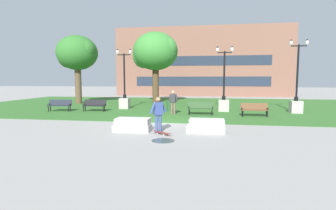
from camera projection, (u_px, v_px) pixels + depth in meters
ground_plane at (158, 123)px, 15.29m from camera, size 140.00×140.00×0.00m
grass_lawn at (178, 106)px, 25.12m from camera, size 40.00×20.00×0.02m
concrete_block_center at (133, 125)px, 12.86m from camera, size 1.80×0.90×0.64m
concrete_block_left at (206, 126)px, 12.58m from camera, size 1.80×0.90×0.64m
person_skateboarder at (158, 113)px, 12.37m from camera, size 0.72×0.81×1.71m
skateboard at (162, 133)px, 12.08m from camera, size 0.93×0.77×0.14m
puddle at (163, 141)px, 10.88m from camera, size 0.98×0.98×0.01m
park_bench_near_left at (95, 105)px, 20.56m from camera, size 1.81×0.58×0.90m
park_bench_near_right at (254, 109)px, 17.72m from camera, size 1.82×0.61×0.90m
park_bench_far_left at (201, 107)px, 18.57m from camera, size 1.80×0.55×0.90m
park_bench_far_right at (60, 105)px, 20.65m from camera, size 1.85×0.74×0.90m
lamp_post_center at (125, 97)px, 22.43m from camera, size 1.32×0.80×5.07m
lamp_post_left at (296, 98)px, 19.54m from camera, size 1.32×0.80×5.45m
lamp_post_right at (224, 98)px, 20.60m from camera, size 1.32×0.80×5.07m
tree_far_left at (155, 52)px, 27.04m from camera, size 4.84×4.61×7.35m
tree_near_left at (77, 54)px, 26.66m from camera, size 4.32×4.12×6.95m
trash_bin at (169, 105)px, 20.85m from camera, size 0.49×0.49×0.96m
person_bystander_near_lawn at (173, 101)px, 18.78m from camera, size 0.71×0.31×1.71m
building_facade_distant at (202, 62)px, 38.58m from camera, size 26.08×1.03×10.25m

